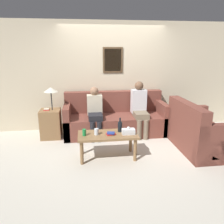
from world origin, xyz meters
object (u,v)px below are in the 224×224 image
couch_side (198,133)px  wine_bottle (120,126)px  drinking_glass (96,132)px  couch_main (115,119)px  person_left (95,111)px  person_right (140,107)px  coffee_table (108,138)px

couch_side → wine_bottle: 1.60m
wine_bottle → drinking_glass: size_ratio=2.36×
couch_main → person_left: person_left is taller
person_right → coffee_table: bearing=-129.1°
coffee_table → person_right: person_right is taller
coffee_table → wine_bottle: (0.24, 0.09, 0.17)m
couch_main → coffee_table: size_ratio=2.21×
drinking_glass → person_right: size_ratio=0.09×
couch_side → wine_bottle: bearing=90.7°
coffee_table → wine_bottle: wine_bottle is taller
coffee_table → person_left: bearing=99.0°
couch_side → wine_bottle: (-1.59, -0.02, 0.23)m
couch_side → coffee_table: bearing=93.5°
drinking_glass → person_right: 1.52m
coffee_table → drinking_glass: 0.24m
couch_main → couch_side: 1.88m
wine_bottle → couch_side: bearing=0.7°
couch_side → drinking_glass: size_ratio=11.99×
person_right → drinking_glass: bearing=-135.0°
couch_main → wine_bottle: (-0.07, -1.14, 0.23)m
couch_main → coffee_table: (-0.32, -1.23, 0.06)m
wine_bottle → person_right: size_ratio=0.22×
person_left → couch_main: bearing=21.2°
couch_side → person_left: 2.22m
couch_main → person_left: (-0.48, -0.19, 0.29)m
couch_side → person_left: (-2.00, 0.93, 0.29)m
coffee_table → person_left: person_left is taller
wine_bottle → person_right: person_right is taller
wine_bottle → person_right: (0.62, 0.97, 0.11)m
couch_side → person_right: size_ratio=1.09×
wine_bottle → person_right: bearing=57.4°
couch_main → person_right: size_ratio=1.91×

